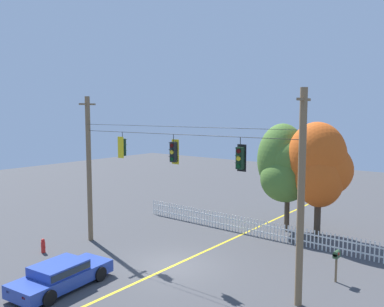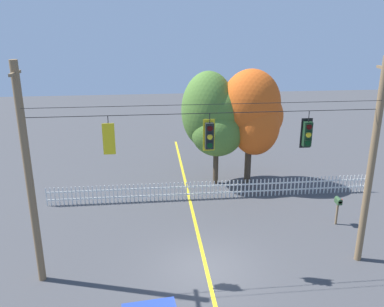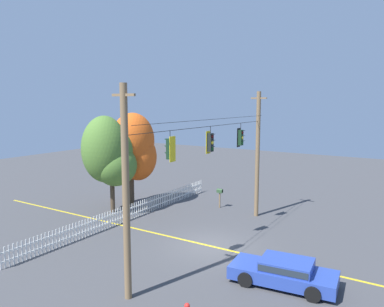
% 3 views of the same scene
% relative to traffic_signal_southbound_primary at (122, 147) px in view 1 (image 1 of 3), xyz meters
% --- Properties ---
extents(ground, '(80.00, 80.00, 0.00)m').
position_rel_traffic_signal_southbound_primary_xyz_m(ground, '(3.57, 0.01, -5.71)').
color(ground, '#424244').
extents(lane_centerline_stripe, '(0.16, 36.00, 0.01)m').
position_rel_traffic_signal_southbound_primary_xyz_m(lane_centerline_stripe, '(3.57, 0.01, -5.71)').
color(lane_centerline_stripe, gold).
rests_on(lane_centerline_stripe, ground).
extents(signal_support_span, '(13.30, 1.10, 8.49)m').
position_rel_traffic_signal_southbound_primary_xyz_m(signal_support_span, '(3.57, 0.01, -1.39)').
color(signal_support_span, brown).
rests_on(signal_support_span, ground).
extents(traffic_signal_southbound_primary, '(0.43, 0.38, 1.39)m').
position_rel_traffic_signal_southbound_primary_xyz_m(traffic_signal_southbound_primary, '(0.00, 0.00, 0.00)').
color(traffic_signal_southbound_primary, black).
extents(traffic_signal_northbound_primary, '(0.43, 0.38, 1.45)m').
position_rel_traffic_signal_southbound_primary_xyz_m(traffic_signal_northbound_primary, '(3.62, 0.02, -0.04)').
color(traffic_signal_northbound_primary, black).
extents(traffic_signal_eastbound_side, '(0.43, 0.38, 1.47)m').
position_rel_traffic_signal_southbound_primary_xyz_m(traffic_signal_eastbound_side, '(7.34, 0.02, -0.07)').
color(traffic_signal_eastbound_side, black).
extents(white_picket_fence, '(18.20, 0.06, 1.06)m').
position_rel_traffic_signal_southbound_primary_xyz_m(white_picket_fence, '(4.85, 6.76, -5.18)').
color(white_picket_fence, silver).
rests_on(white_picket_fence, ground).
extents(autumn_maple_near_fence, '(3.97, 3.70, 6.87)m').
position_rel_traffic_signal_southbound_primary_xyz_m(autumn_maple_near_fence, '(5.24, 9.01, -1.40)').
color(autumn_maple_near_fence, '#473828').
rests_on(autumn_maple_near_fence, ground).
extents(autumn_maple_mid, '(3.79, 3.43, 7.02)m').
position_rel_traffic_signal_southbound_primary_xyz_m(autumn_maple_mid, '(7.47, 8.72, -1.34)').
color(autumn_maple_mid, '#473828').
rests_on(autumn_maple_mid, ground).
extents(parked_car, '(2.31, 4.61, 1.15)m').
position_rel_traffic_signal_southbound_primary_xyz_m(parked_car, '(1.43, -4.89, -5.10)').
color(parked_car, '#28429E').
rests_on(parked_car, ground).
extents(fire_hydrant, '(0.38, 0.22, 0.78)m').
position_rel_traffic_signal_southbound_primary_xyz_m(fire_hydrant, '(-3.17, -2.95, -5.33)').
color(fire_hydrant, red).
rests_on(fire_hydrant, ground).
extents(roadside_mailbox, '(0.25, 0.44, 1.44)m').
position_rel_traffic_signal_southbound_primary_xyz_m(roadside_mailbox, '(10.51, 3.09, -4.54)').
color(roadside_mailbox, brown).
rests_on(roadside_mailbox, ground).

